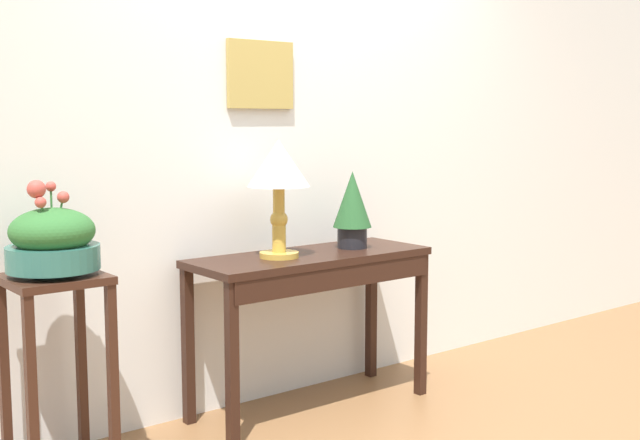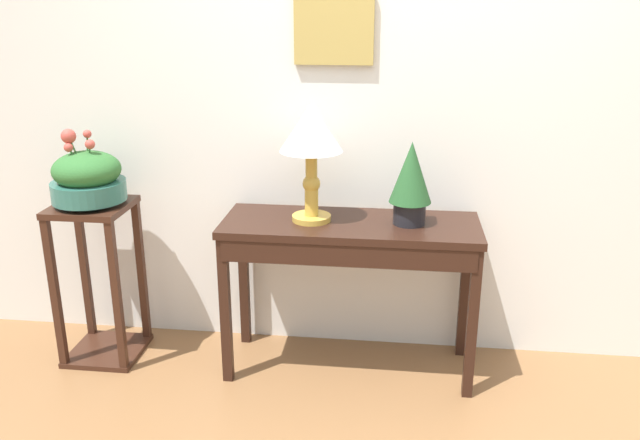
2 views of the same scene
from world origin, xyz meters
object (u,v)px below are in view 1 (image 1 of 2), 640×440
(table_lamp, at_px, (279,172))
(potted_plant_on_console, at_px, (352,206))
(console_table, at_px, (313,277))
(planter_bowl_wide, at_px, (52,241))
(pedestal_stand_left, at_px, (58,379))

(table_lamp, height_order, potted_plant_on_console, table_lamp)
(table_lamp, relative_size, potted_plant_on_console, 1.42)
(potted_plant_on_console, bearing_deg, console_table, -173.45)
(table_lamp, distance_m, planter_bowl_wide, 1.07)
(console_table, distance_m, potted_plant_on_console, 0.41)
(pedestal_stand_left, height_order, planter_bowl_wide, planter_bowl_wide)
(table_lamp, xyz_separation_m, pedestal_stand_left, (-1.05, -0.02, -0.74))
(console_table, height_order, pedestal_stand_left, pedestal_stand_left)
(console_table, xyz_separation_m, table_lamp, (-0.18, 0.02, 0.50))
(potted_plant_on_console, relative_size, planter_bowl_wide, 1.05)
(table_lamp, distance_m, potted_plant_on_console, 0.48)
(console_table, distance_m, pedestal_stand_left, 1.25)
(potted_plant_on_console, height_order, planter_bowl_wide, planter_bowl_wide)
(potted_plant_on_console, bearing_deg, planter_bowl_wide, -178.84)
(planter_bowl_wide, bearing_deg, potted_plant_on_console, 1.16)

